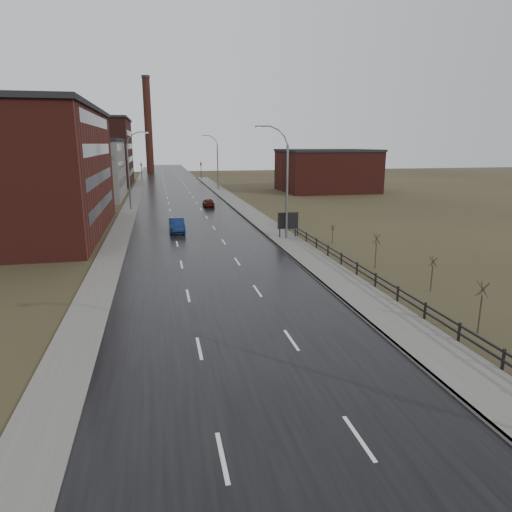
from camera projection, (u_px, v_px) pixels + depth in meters
name	position (u px, v px, depth m)	size (l,w,h in m)	color
road	(186.00, 210.00, 67.94)	(14.00, 300.00, 0.06)	black
sidewalk_right	(287.00, 241.00, 45.94)	(3.20, 180.00, 0.18)	#595651
curb_right	(272.00, 242.00, 45.63)	(0.16, 180.00, 0.18)	slate
sidewalk_left	(129.00, 211.00, 66.27)	(2.40, 260.00, 0.12)	#595651
warehouse_mid	(75.00, 169.00, 80.13)	(16.32, 20.40, 10.50)	slate
warehouse_far	(73.00, 152.00, 107.00)	(26.52, 24.48, 15.50)	#331611
building_right	(326.00, 170.00, 93.96)	(18.36, 16.32, 8.50)	#471914
smokestack	(148.00, 125.00, 148.46)	(2.70, 2.70, 30.70)	#331611
streetlight_right_mid	(284.00, 183.00, 45.49)	(3.36, 0.28, 11.35)	slate
streetlight_left	(130.00, 170.00, 66.89)	(3.36, 0.28, 11.35)	slate
streetlight_right_far	(216.00, 162.00, 96.76)	(3.36, 0.28, 11.35)	slate
guardrail	(380.00, 281.00, 30.29)	(0.10, 53.05, 1.10)	black
shrub_c	(481.00, 306.00, 23.48)	(0.66, 0.70, 2.81)	#382D23
shrub_d	(432.00, 273.00, 30.26)	(0.57, 0.60, 2.39)	#382D23
shrub_e	(376.00, 250.00, 35.87)	(0.66, 0.70, 2.80)	#382D23
shrub_f	(333.00, 234.00, 44.95)	(0.45, 0.47, 1.85)	#382D23
billboard	(288.00, 221.00, 47.07)	(2.19, 0.17, 2.75)	black
traffic_light_left	(141.00, 163.00, 122.19)	(0.58, 2.73, 5.30)	black
traffic_light_right	(201.00, 162.00, 125.43)	(0.58, 2.73, 5.30)	black
car_near	(177.00, 226.00, 50.47)	(1.62, 4.65, 1.53)	#0D1C43
car_far	(209.00, 203.00, 70.81)	(1.58, 3.93, 1.34)	#44110B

